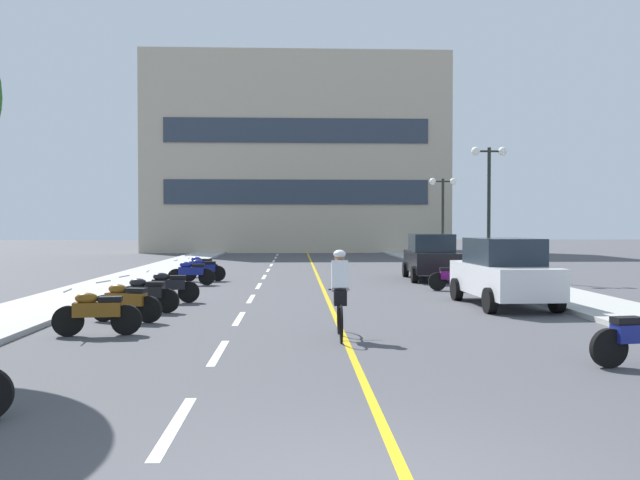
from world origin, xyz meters
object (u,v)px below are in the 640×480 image
(parked_car_near, at_px, (503,272))
(motorcycle_9, at_px, (200,266))
(motorcycle_5, at_px, (168,286))
(motorcycle_8, at_px, (203,269))
(parked_car_mid, at_px, (431,257))
(motorcycle_3, at_px, (126,301))
(street_lamp_mid, at_px, (489,182))
(street_lamp_far, at_px, (443,200))
(cyclist_rider, at_px, (340,292))
(motorcycle_2, at_px, (97,312))
(motorcycle_7, at_px, (191,272))
(motorcycle_6, at_px, (454,276))
(motorcycle_4, at_px, (145,294))

(parked_car_near, height_order, motorcycle_9, parked_car_near)
(motorcycle_5, bearing_deg, motorcycle_8, 90.14)
(motorcycle_8, bearing_deg, motorcycle_9, 101.32)
(parked_car_near, xyz_separation_m, parked_car_mid, (-0.16, 8.35, 0.00))
(motorcycle_3, bearing_deg, street_lamp_mid, 44.15)
(street_lamp_far, height_order, cyclist_rider, street_lamp_far)
(motorcycle_8, bearing_deg, motorcycle_2, -91.60)
(motorcycle_2, xyz_separation_m, motorcycle_9, (-0.06, 14.21, 0.00))
(parked_car_mid, distance_m, motorcycle_8, 8.98)
(motorcycle_2, xyz_separation_m, motorcycle_7, (0.13, 10.61, 0.00))
(motorcycle_6, relative_size, cyclist_rider, 0.96)
(parked_car_mid, relative_size, cyclist_rider, 2.42)
(street_lamp_far, xyz_separation_m, parked_car_mid, (-2.45, -8.64, -2.59))
(motorcycle_2, distance_m, motorcycle_7, 10.61)
(parked_car_mid, distance_m, motorcycle_7, 9.39)
(motorcycle_7, distance_m, motorcycle_8, 1.60)
(parked_car_mid, height_order, motorcycle_2, parked_car_mid)
(motorcycle_4, distance_m, motorcycle_8, 8.86)
(motorcycle_8, bearing_deg, street_lamp_far, 38.55)
(motorcycle_4, bearing_deg, street_lamp_mid, 40.02)
(motorcycle_9, bearing_deg, motorcycle_7, -86.87)
(motorcycle_3, relative_size, cyclist_rider, 0.95)
(motorcycle_7, bearing_deg, parked_car_near, -34.11)
(cyclist_rider, bearing_deg, motorcycle_9, 108.22)
(parked_car_mid, bearing_deg, parked_car_near, -88.87)
(motorcycle_3, relative_size, motorcycle_6, 0.98)
(motorcycle_4, distance_m, motorcycle_5, 1.93)
(motorcycle_2, height_order, motorcycle_3, same)
(street_lamp_far, distance_m, motorcycle_7, 16.06)
(parked_car_near, relative_size, motorcycle_6, 2.51)
(motorcycle_2, bearing_deg, street_lamp_far, 61.11)
(motorcycle_5, bearing_deg, parked_car_near, -6.09)
(motorcycle_2, relative_size, motorcycle_6, 1.00)
(motorcycle_7, bearing_deg, motorcycle_9, 93.13)
(motorcycle_4, height_order, motorcycle_9, same)
(parked_car_near, distance_m, parked_car_mid, 8.35)
(motorcycle_6, xyz_separation_m, cyclist_rider, (-4.41, -8.78, 0.41))
(motorcycle_2, relative_size, motorcycle_3, 1.02)
(cyclist_rider, bearing_deg, parked_car_near, 44.92)
(street_lamp_far, distance_m, motorcycle_2, 24.50)
(parked_car_mid, height_order, motorcycle_5, parked_car_mid)
(motorcycle_6, relative_size, motorcycle_7, 1.00)
(parked_car_mid, xyz_separation_m, motorcycle_5, (-8.94, -7.38, -0.44))
(street_lamp_mid, distance_m, motorcycle_2, 17.87)
(parked_car_near, distance_m, motorcycle_7, 11.27)
(motorcycle_8, bearing_deg, motorcycle_6, -23.43)
(street_lamp_mid, relative_size, motorcycle_6, 3.06)
(parked_car_near, xyz_separation_m, cyclist_rider, (-4.71, -4.70, -0.03))
(street_lamp_far, bearing_deg, motorcycle_6, -101.32)
(street_lamp_mid, distance_m, parked_car_mid, 3.89)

